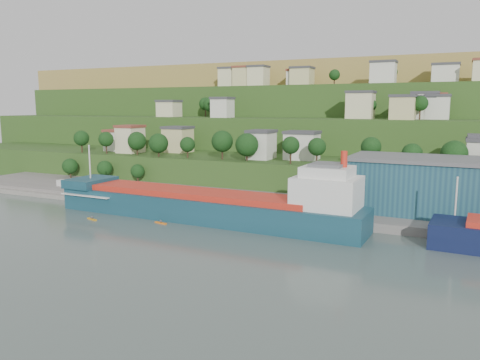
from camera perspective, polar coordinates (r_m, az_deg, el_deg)
The scene contains 10 objects.
ground at distance 104.70m, azimuth -9.04°, elevation -5.72°, with size 500.00×500.00×0.00m, color #475650.
quay at distance 120.61m, azimuth 6.49°, elevation -3.71°, with size 220.00×26.00×4.00m, color slate.
pebble_beach at distance 156.33m, azimuth -21.34°, elevation -1.36°, with size 40.00×18.00×2.40m, color slate.
hillside at distance 260.09m, azimuth 12.24°, elevation 2.97°, with size 360.00×210.06×96.00m.
cargo_ship_near at distance 109.01m, azimuth -3.40°, elevation -3.34°, with size 76.81×14.11×19.67m.
warehouse at distance 116.33m, azimuth 20.92°, elevation -0.48°, with size 31.65×20.07×12.80m.
caravan at distance 153.50m, azimuth -20.46°, elevation -0.52°, with size 5.76×2.40×2.69m, color silver.
dinghy at distance 143.94m, azimuth -19.42°, elevation -1.43°, with size 4.51×1.69×0.90m, color silver.
kayak_orange at distance 108.22m, azimuth -9.63°, elevation -5.11°, with size 3.43×1.25×0.84m.
kayak_yellow at distance 115.55m, azimuth -17.60°, elevation -4.51°, with size 3.41×1.56×0.85m.
Camera 1 is at (57.14, -83.69, 26.32)m, focal length 35.00 mm.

